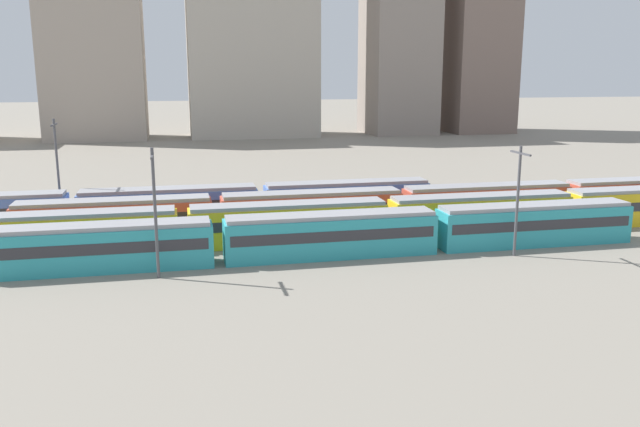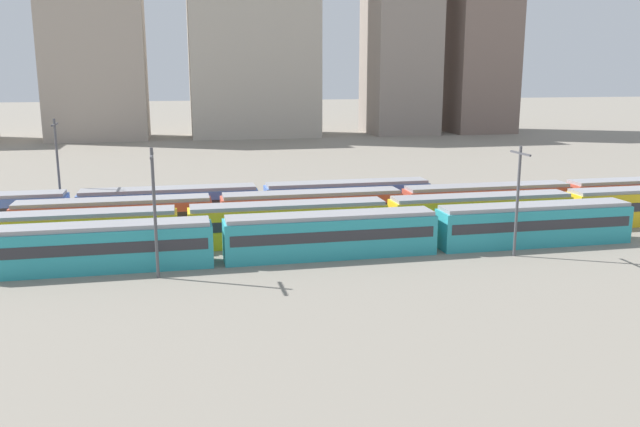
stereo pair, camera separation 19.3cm
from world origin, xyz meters
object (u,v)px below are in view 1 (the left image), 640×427
object	(u,v)px
catenary_pole_2	(518,195)
catenary_pole_0	(155,207)
train_track_0	(331,235)
train_track_3	(170,205)
train_track_2	(567,198)
train_track_1	(388,218)
catenary_pole_1	(57,166)

from	to	relation	value
catenary_pole_2	catenary_pole_0	bearing A→B (deg)	179.67
train_track_0	catenary_pole_0	xyz separation A→B (m)	(-14.20, -2.97, 3.62)
train_track_3	catenary_pole_0	size ratio (longest dim) A/B	5.60
catenary_pole_0	catenary_pole_2	bearing A→B (deg)	-0.33
train_track_0	train_track_3	bearing A→B (deg)	130.69
train_track_3	catenary_pole_0	bearing A→B (deg)	-92.43
catenary_pole_2	train_track_2	bearing A→B (deg)	45.06
catenary_pole_2	train_track_1	bearing A→B (deg)	135.98
train_track_2	catenary_pole_1	distance (m)	54.01
train_track_3	catenary_pole_2	xyz separation A→B (m)	(28.75, -18.74, 3.33)
train_track_0	catenary_pole_1	bearing A→B (deg)	143.06
train_track_1	catenary_pole_2	xyz separation A→B (m)	(8.63, -8.34, 3.33)
train_track_1	train_track_0	bearing A→B (deg)	-142.20
train_track_1	train_track_3	size ratio (longest dim) A/B	1.34
train_track_0	train_track_2	size ratio (longest dim) A/B	0.50
train_track_3	train_track_2	bearing A→B (deg)	-7.01
train_track_2	catenary_pole_2	world-z (taller)	catenary_pole_2
train_track_1	train_track_3	world-z (taller)	same
catenary_pole_1	catenary_pole_2	world-z (taller)	catenary_pole_1
catenary_pole_2	train_track_0	bearing A→B (deg)	168.42
catenary_pole_1	catenary_pole_2	xyz separation A→B (m)	(39.75, -21.50, -0.69)
catenary_pole_0	catenary_pole_1	size ratio (longest dim) A/B	0.93
train_track_2	train_track_3	size ratio (longest dim) A/B	2.02
train_track_2	train_track_3	distance (m)	42.58
train_track_1	catenary_pole_1	distance (m)	34.03
train_track_1	catenary_pole_1	xyz separation A→B (m)	(-31.12, 13.16, 4.02)
train_track_3	train_track_0	bearing A→B (deg)	-49.31
train_track_3	catenary_pole_0	xyz separation A→B (m)	(-0.79, -18.57, 3.62)
train_track_2	catenary_pole_1	xyz separation A→B (m)	(-53.27, 7.96, 4.02)
train_track_3	catenary_pole_1	xyz separation A→B (m)	(-11.01, 2.76, 4.02)
catenary_pole_2	catenary_pole_1	bearing A→B (deg)	151.59
train_track_0	train_track_3	size ratio (longest dim) A/B	1.00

